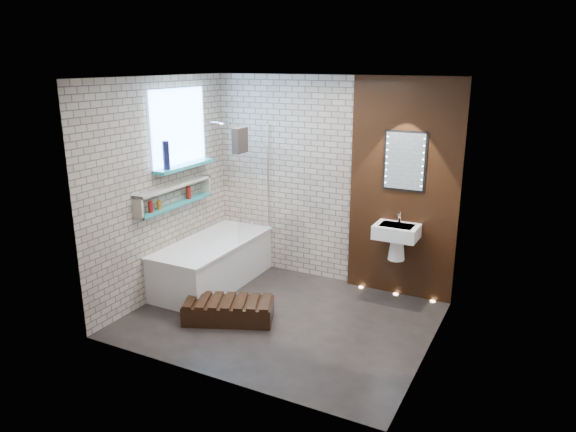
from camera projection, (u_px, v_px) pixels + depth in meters
The scene contains 15 objects.
ground at pixel (282, 318), 5.93m from camera, with size 3.20×3.20×0.00m, color black.
room_shell at pixel (281, 206), 5.56m from camera, with size 3.24×3.20×2.60m.
walnut_panel at pixel (404, 190), 6.23m from camera, with size 1.30×0.06×2.60m, color black.
clerestory_window at pixel (179, 135), 6.38m from camera, with size 0.18×1.00×0.94m.
display_niche at pixel (175, 196), 6.39m from camera, with size 0.14×1.30×0.26m.
bathtub at pixel (213, 263), 6.77m from camera, with size 0.79×1.74×0.70m.
bath_screen at pixel (253, 183), 6.71m from camera, with size 0.01×0.78×1.40m, color white.
towel at pixel (240, 140), 6.30m from camera, with size 0.09×0.23×0.30m, color black.
shower_head at pixel (226, 123), 6.75m from camera, with size 0.18×0.18×0.02m, color silver.
washbasin at pixel (397, 236), 6.21m from camera, with size 0.50×0.36×0.58m.
led_mirror at pixel (405, 161), 6.10m from camera, with size 0.50×0.02×0.70m.
walnut_step at pixel (229, 311), 5.86m from camera, with size 0.97×0.43×0.22m, color black.
niche_bottles at pixel (171, 200), 6.33m from camera, with size 0.06×0.76×0.16m.
sill_vases at pixel (166, 155), 6.11m from camera, with size 0.08×0.08×0.33m.
floor_uplights at pixel (396, 294), 6.53m from camera, with size 0.96×0.06×0.01m.
Camera 1 is at (2.51, -4.74, 2.76)m, focal length 33.23 mm.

